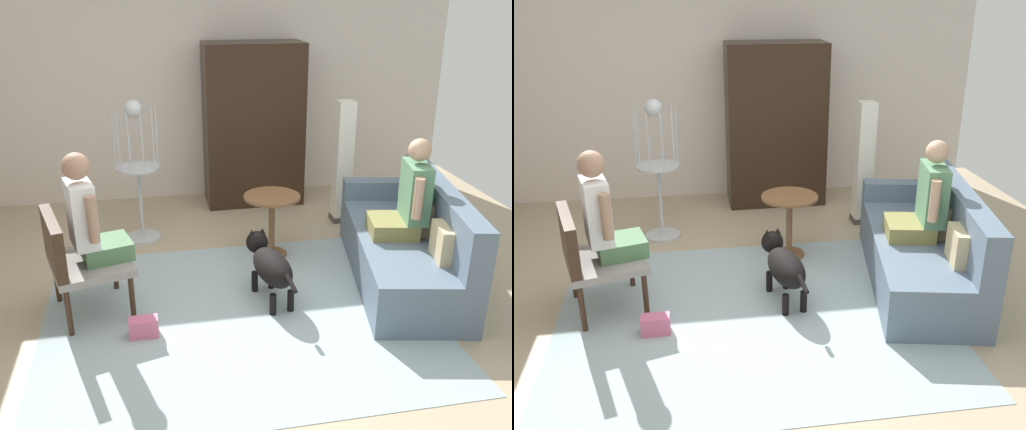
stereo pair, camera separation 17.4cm
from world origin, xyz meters
The scene contains 13 objects.
ground_plane centered at (0.00, 0.00, 0.00)m, with size 6.86×6.86×0.00m, color tan.
back_wall centered at (0.00, 2.92, 1.33)m, with size 5.98×0.12×2.67m, color silver.
area_rug centered at (-0.13, -0.09, 0.00)m, with size 3.07×2.58×0.01m, color #9EB2B7.
couch centered at (1.46, 0.28, 0.31)m, with size 1.18×2.10×0.88m.
armchair centered at (-1.37, 0.19, 0.52)m, with size 0.74×0.79×0.86m.
person_on_couch centered at (1.41, 0.27, 0.77)m, with size 0.53×0.56×0.85m.
person_on_armchair centered at (-1.24, 0.23, 0.81)m, with size 0.51×0.49×0.88m.
round_end_table centered at (0.36, 0.94, 0.42)m, with size 0.54×0.54×0.63m.
dog centered at (0.17, 0.14, 0.32)m, with size 0.36×0.90×0.52m.
bird_cage_stand centered at (-0.87, 1.59, 0.78)m, with size 0.44×0.44×1.45m.
column_lamp centered at (1.32, 1.68, 0.67)m, with size 0.20×0.20×1.35m.
armoire_cabinet centered at (0.48, 2.51, 0.94)m, with size 1.14×0.56×1.89m, color black.
handbag centered at (-0.88, -0.23, 0.07)m, with size 0.22×0.12×0.15m, color #D8668C.
Camera 1 is at (-0.74, -3.95, 2.46)m, focal length 39.71 mm.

